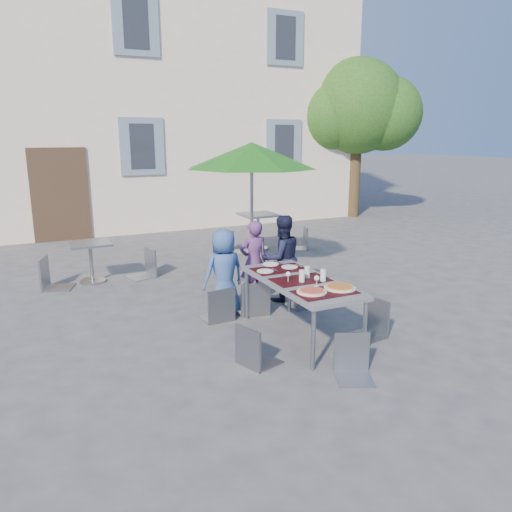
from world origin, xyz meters
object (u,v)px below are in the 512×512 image
child_1 (254,261)px  chair_2 (304,275)px  dining_table (300,284)px  chair_0 (218,284)px  chair_4 (372,296)px  chair_5 (354,332)px  bg_chair_l_0 (49,254)px  pizza_near_right (340,287)px  chair_1 (254,278)px  patio_umbrella (252,157)px  cafe_table_0 (91,256)px  chair_3 (254,322)px  bg_chair_r_0 (145,246)px  child_2 (282,258)px  bg_chair_l_1 (234,225)px  bg_chair_r_1 (301,224)px  cafe_table_1 (258,224)px  child_0 (224,273)px  pizza_near_left (312,291)px

child_1 → chair_2: 0.81m
dining_table → chair_2: bearing=56.5°
chair_0 → chair_4: (1.55, -1.32, 0.01)m
chair_5 → bg_chair_l_0: bearing=119.7°
pizza_near_right → chair_1: 1.56m
patio_umbrella → cafe_table_0: bearing=160.2°
pizza_near_right → chair_3: chair_3 is taller
dining_table → bg_chair_r_0: (-1.10, 3.58, -0.14)m
chair_3 → chair_4: chair_4 is taller
child_1 → patio_umbrella: size_ratio=0.53×
child_2 → chair_2: 0.50m
patio_umbrella → cafe_table_0: size_ratio=3.35×
bg_chair_l_1 → bg_chair_r_1: 1.53m
chair_0 → chair_2: 1.33m
pizza_near_right → cafe_table_1: bearing=74.5°
pizza_near_right → chair_2: chair_2 is taller
child_0 → chair_5: child_0 is taller
pizza_near_right → patio_umbrella: 3.48m
chair_3 → cafe_table_0: size_ratio=1.25×
cafe_table_1 → bg_chair_r_0: bearing=-158.7°
child_2 → chair_0: (-1.20, -0.42, -0.14)m
chair_3 → bg_chair_l_0: bearing=114.5°
cafe_table_1 → chair_0: bearing=-122.8°
chair_2 → chair_4: bearing=-80.1°
dining_table → bg_chair_r_0: size_ratio=1.94×
dining_table → chair_2: size_ratio=2.16×
chair_4 → bg_chair_r_1: bg_chair_r_1 is taller
child_2 → chair_5: (-0.51, -2.54, -0.17)m
chair_2 → chair_5: (-0.63, -2.08, 0.00)m
dining_table → cafe_table_1: (1.67, 4.66, -0.13)m
chair_4 → chair_1: bearing=127.0°
pizza_near_right → patio_umbrella: size_ratio=0.16×
bg_chair_r_1 → cafe_table_1: bearing=158.2°
pizza_near_left → chair_1: 1.49m
chair_0 → bg_chair_r_1: bg_chair_r_1 is taller
pizza_near_left → child_2: (0.63, 1.89, -0.11)m
dining_table → chair_1: bearing=99.8°
pizza_near_left → bg_chair_r_0: 4.20m
child_2 → patio_umbrella: bearing=-95.6°
chair_1 → bg_chair_r_0: (-0.93, 2.60, 0.02)m
bg_chair_r_0 → chair_2: bearing=-57.1°
patio_umbrella → cafe_table_1: bearing=61.4°
chair_5 → bg_chair_l_1: bg_chair_l_1 is taller
cafe_table_0 → pizza_near_right: bearing=-61.4°
pizza_near_left → bg_chair_r_1: (2.70, 4.81, -0.20)m
dining_table → chair_2: chair_2 is taller
bg_chair_l_0 → patio_umbrella: bearing=-14.7°
cafe_table_1 → bg_chair_l_1: bearing=-173.6°
chair_0 → chair_4: size_ratio=0.99×
cafe_table_0 → bg_chair_r_0: bearing=-2.0°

